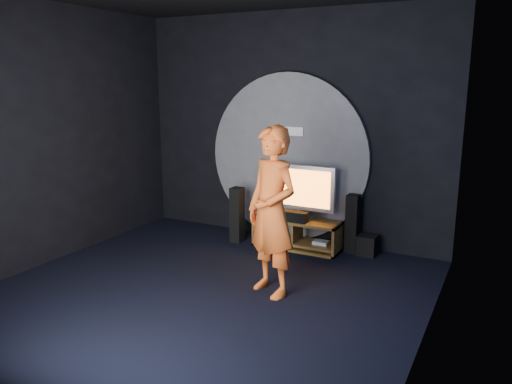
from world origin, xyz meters
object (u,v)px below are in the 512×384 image
media_console (298,236)px  tower_speaker_right (352,224)px  tower_speaker_left (237,215)px  player (272,212)px  tv (300,189)px  subwoofer (367,245)px

media_console → tower_speaker_right: bearing=15.0°
tower_speaker_left → player: player is taller
tv → tower_speaker_right: 0.92m
tv → tower_speaker_left: tv is taller
media_console → tower_speaker_left: size_ratio=1.51×
media_console → tv: bearing=96.3°
tv → subwoofer: size_ratio=3.72×
subwoofer → player: bearing=-109.8°
tower_speaker_right → player: size_ratio=0.43×
tv → subwoofer: 1.27m
tower_speaker_right → subwoofer: tower_speaker_right is taller
tv → player: bearing=-78.1°
tower_speaker_left → player: (1.31, -1.48, 0.56)m
media_console → player: player is taller
tv → player: 1.74m
media_console → player: 1.85m
tower_speaker_left → tower_speaker_right: same height
tower_speaker_left → player: size_ratio=0.43×
media_console → tv: tv is taller
media_console → tv: 0.70m
tower_speaker_right → media_console: bearing=-165.0°
tower_speaker_left → media_console: bearing=8.9°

